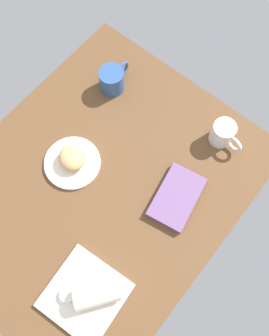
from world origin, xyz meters
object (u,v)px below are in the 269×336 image
Objects in this scene: breakfast_wrap at (97,295)px; coffee_mug at (223,134)px; square_plate at (85,295)px; book_stack at (177,197)px; scone_pastry at (72,158)px; second_mug at (112,79)px; round_plate at (73,162)px; sauce_cup at (68,295)px.

breakfast_wrap is 69.17cm from coffee_mug.
square_plate is 43.61cm from book_stack.
second_mug is (-32.96, -9.70, 0.64)cm from scone_pastry.
round_plate is 1.53× the size of coffee_mug.
square_plate is (30.65, 33.37, 0.10)cm from round_plate.
sauce_cup is (34.13, 29.41, -1.38)cm from scone_pastry.
breakfast_wrap is at bearing 52.27° from scone_pastry.
round_plate is 45.31cm from square_plate.
breakfast_wrap is 0.96× the size of second_mug.
sauce_cup is 0.36× the size of coffee_mug.
breakfast_wrap is (-2.58, 3.20, 4.16)cm from square_plate.
sauce_cup is at bearing 40.76° from scone_pastry.
second_mug reaches higher than scone_pastry.
breakfast_wrap is at bearing 0.91° from coffee_mug.
round_plate is 3.47cm from scone_pastry.
sauce_cup is 47.28cm from book_stack.
second_mug is (-67.08, -39.12, 2.02)cm from sauce_cup.
sauce_cup is at bearing -51.13° from square_plate.
round_plate is at bearing -139.08° from sauce_cup.
round_plate is 46.30cm from breakfast_wrap.
square_plate is at bearing 34.03° from second_mug.
scone_pastry is 2.07× the size of sauce_cup.
square_plate is at bearing 74.80° from breakfast_wrap.
scone_pastry is 46.30cm from breakfast_wrap.
coffee_mug reaches higher than breakfast_wrap.
round_plate is at bearing 16.36° from second_mug.
book_stack is (-40.92, -0.09, -3.57)cm from breakfast_wrap.
coffee_mug is at bearing -177.97° from book_stack.
second_mug reaches higher than coffee_mug.
scone_pastry is at bearing -41.01° from coffee_mug.
coffee_mug is at bearing 178.32° from square_plate.
scone_pastry reaches higher than square_plate.
coffee_mug reaches higher than square_plate.
coffee_mug is (-41.09, 35.47, 4.03)cm from round_plate.
breakfast_wrap is 0.59× the size of book_stack.
book_stack is (-12.60, 36.52, -2.78)cm from scone_pastry.
square_plate is 4.76× the size of sauce_cup.
round_plate is 0.88× the size of square_plate.
scone_pastry is 54.12cm from coffee_mug.
breakfast_wrap is at bearing 52.49° from round_plate.
sauce_cup is 0.35× the size of breakfast_wrap.
book_stack is 1.61× the size of second_mug.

